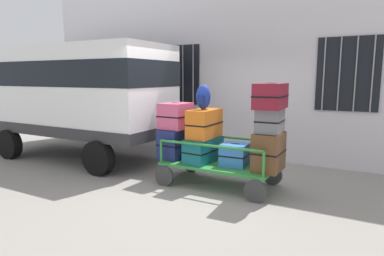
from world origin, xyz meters
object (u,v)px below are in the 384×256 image
suitcase_midleft_middle (205,123)px  suitcase_center_bottom (235,154)px  suitcase_midleft_bottom (203,150)px  suitcase_midright_middle (270,121)px  suitcase_midright_top (271,96)px  backpack (203,97)px  suitcase_midright_bottom (269,152)px  suitcase_left_bottom (176,143)px  suitcase_left_middle (176,116)px  luggage_cart (219,167)px  van (79,90)px

suitcase_midleft_middle → suitcase_center_bottom: size_ratio=1.58×
suitcase_midleft_bottom → suitcase_midright_middle: size_ratio=1.65×
suitcase_center_bottom → suitcase_midright_middle: suitcase_midright_middle is taller
suitcase_midright_top → backpack: size_ratio=1.75×
suitcase_center_bottom → suitcase_midright_bottom: 0.62m
suitcase_left_bottom → suitcase_left_middle: (0.00, 0.01, 0.53)m
suitcase_midleft_middle → suitcase_midright_middle: bearing=-2.2°
suitcase_midleft_bottom → backpack: backpack is taller
luggage_cart → suitcase_midleft_bottom: 0.42m
suitcase_midright_top → suitcase_midleft_bottom: bearing=179.6°
suitcase_left_bottom → suitcase_midright_top: bearing=-0.8°
suitcase_midleft_bottom → suitcase_center_bottom: suitcase_midleft_bottom is taller
van → backpack: bearing=-6.2°
suitcase_midleft_middle → suitcase_center_bottom: (0.61, -0.01, -0.51)m
suitcase_center_bottom → suitcase_left_middle: bearing=-179.9°
suitcase_left_bottom → suitcase_midright_middle: size_ratio=1.34×
suitcase_midleft_bottom → suitcase_midright_top: size_ratio=1.12×
luggage_cart → suitcase_midright_bottom: size_ratio=3.22×
suitcase_midleft_bottom → suitcase_midleft_middle: bearing=90.0°
suitcase_midleft_bottom → suitcase_midright_middle: (1.21, -0.01, 0.61)m
suitcase_center_bottom → backpack: size_ratio=1.12×
suitcase_left_bottom → suitcase_midright_middle: 1.90m
suitcase_midleft_middle → suitcase_midright_bottom: 1.27m
suitcase_midright_bottom → suitcase_left_bottom: bearing=179.2°
suitcase_left_middle → suitcase_midright_bottom: suitcase_left_middle is taller
suitcase_center_bottom → suitcase_midright_middle: size_ratio=0.95×
van → suitcase_left_bottom: 3.06m
suitcase_midleft_bottom → suitcase_midleft_middle: size_ratio=1.11×
suitcase_midleft_bottom → suitcase_midright_middle: 1.36m
van → suitcase_left_middle: 2.94m
suitcase_center_bottom → suitcase_midleft_bottom: bearing=-177.3°
suitcase_midleft_bottom → suitcase_midright_bottom: bearing=-0.5°
backpack → suitcase_midleft_bottom: bearing=95.6°
suitcase_left_bottom → suitcase_midright_bottom: (1.82, -0.03, 0.04)m
suitcase_left_middle → suitcase_midright_bottom: size_ratio=0.92×
suitcase_center_bottom → suitcase_midright_top: suitcase_midright_top is taller
suitcase_midright_middle → backpack: size_ratio=1.18×
luggage_cart → suitcase_midright_bottom: (0.91, -0.03, 0.39)m
backpack → luggage_cart: bearing=8.2°
van → suitcase_midright_top: (4.71, -0.36, 0.02)m
suitcase_midright_top → suitcase_left_bottom: bearing=179.2°
suitcase_center_bottom → suitcase_midleft_middle: bearing=178.8°
suitcase_left_middle → backpack: backpack is taller
suitcase_left_middle → suitcase_midright_middle: (1.82, -0.03, 0.02)m
suitcase_midright_bottom → backpack: size_ratio=1.45×
suitcase_midright_middle → backpack: (-1.21, -0.02, 0.35)m
suitcase_left_bottom → suitcase_midright_bottom: size_ratio=1.10×
suitcase_midleft_middle → suitcase_midright_middle: (1.21, -0.05, 0.13)m
luggage_cart → suitcase_center_bottom: size_ratio=4.16×
van → suitcase_midright_middle: bearing=-4.3°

